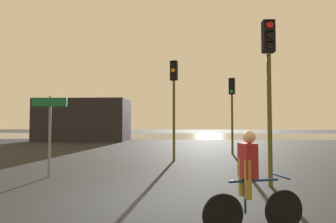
# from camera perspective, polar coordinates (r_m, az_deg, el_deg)

# --- Properties ---
(ground_plane) EXTENTS (120.00, 120.00, 0.00)m
(ground_plane) POSITION_cam_1_polar(r_m,az_deg,el_deg) (6.04, -7.62, -19.22)
(ground_plane) COLOR black
(water_strip) EXTENTS (80.00, 16.00, 0.01)m
(water_strip) POSITION_cam_1_polar(r_m,az_deg,el_deg) (35.19, 1.23, -5.27)
(water_strip) COLOR slate
(water_strip) RESTS_ON ground
(distant_building) EXTENTS (8.54, 4.00, 4.00)m
(distant_building) POSITION_cam_1_polar(r_m,az_deg,el_deg) (26.88, -17.86, -1.76)
(distant_building) COLOR black
(distant_building) RESTS_ON ground
(traffic_light_center) EXTENTS (0.37, 0.39, 4.60)m
(traffic_light_center) POSITION_cam_1_polar(r_m,az_deg,el_deg) (12.11, 1.28, 4.43)
(traffic_light_center) COLOR #4C4719
(traffic_light_center) RESTS_ON ground
(traffic_light_near_right) EXTENTS (0.32, 0.34, 4.60)m
(traffic_light_near_right) POSITION_cam_1_polar(r_m,az_deg,el_deg) (7.88, 21.11, 8.30)
(traffic_light_near_right) COLOR #4C4719
(traffic_light_near_right) RESTS_ON ground
(traffic_light_far_right) EXTENTS (0.39, 0.40, 4.23)m
(traffic_light_far_right) POSITION_cam_1_polar(r_m,az_deg,el_deg) (15.06, 13.75, 2.23)
(traffic_light_far_right) COLOR #4C4719
(traffic_light_far_right) RESTS_ON ground
(direction_sign_post) EXTENTS (1.10, 0.17, 2.60)m
(direction_sign_post) POSITION_cam_1_polar(r_m,az_deg,el_deg) (9.27, -24.38, -2.52)
(direction_sign_post) COLOR slate
(direction_sign_post) RESTS_ON ground
(cyclist) EXTENTS (1.66, 0.59, 1.62)m
(cyclist) POSITION_cam_1_polar(r_m,az_deg,el_deg) (4.45, 17.43, -14.34)
(cyclist) COLOR black
(cyclist) RESTS_ON ground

